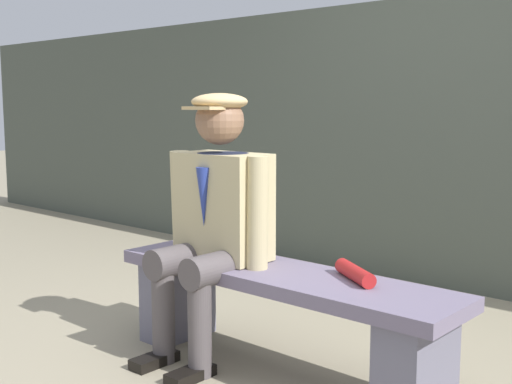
% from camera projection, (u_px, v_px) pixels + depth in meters
% --- Properties ---
extents(ground_plane, '(30.00, 30.00, 0.00)m').
position_uv_depth(ground_plane, '(279.00, 371.00, 3.08)').
color(ground_plane, gray).
extents(bench, '(1.75, 0.44, 0.48)m').
position_uv_depth(bench, '(279.00, 306.00, 3.03)').
color(bench, slate).
rests_on(bench, ground).
extents(seated_man, '(0.63, 0.59, 1.29)m').
position_uv_depth(seated_man, '(214.00, 212.00, 3.17)').
color(seated_man, tan).
rests_on(seated_man, ground).
extents(rolled_magazine, '(0.28, 0.21, 0.07)m').
position_uv_depth(rolled_magazine, '(355.00, 273.00, 2.83)').
color(rolled_magazine, '#B21E1E').
rests_on(rolled_magazine, bench).
extents(stadium_wall, '(12.00, 0.24, 1.95)m').
position_uv_depth(stadium_wall, '(465.00, 144.00, 4.38)').
color(stadium_wall, '#474F45').
rests_on(stadium_wall, ground).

